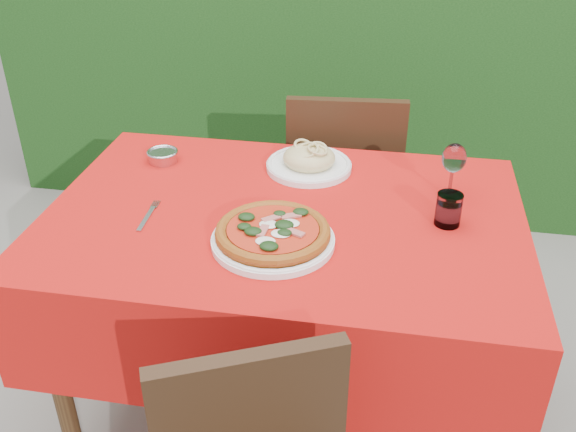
% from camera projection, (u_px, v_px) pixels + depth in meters
% --- Properties ---
extents(ground, '(60.00, 60.00, 0.00)m').
position_uv_depth(ground, '(285.00, 411.00, 2.08)').
color(ground, slate).
rests_on(ground, ground).
extents(hedge, '(3.20, 0.55, 1.78)m').
position_uv_depth(hedge, '(345.00, 11.00, 2.92)').
color(hedge, black).
rests_on(hedge, ground).
extents(dining_table, '(1.26, 0.86, 0.75)m').
position_uv_depth(dining_table, '(284.00, 259.00, 1.78)').
color(dining_table, '#402A14').
rests_on(dining_table, ground).
extents(chair_far, '(0.43, 0.43, 0.88)m').
position_uv_depth(chair_far, '(343.00, 188.00, 2.33)').
color(chair_far, black).
rests_on(chair_far, ground).
extents(pizza_plate, '(0.34, 0.34, 0.06)m').
position_uv_depth(pizza_plate, '(273.00, 235.00, 1.55)').
color(pizza_plate, white).
rests_on(pizza_plate, dining_table).
extents(pasta_plate, '(0.25, 0.25, 0.07)m').
position_uv_depth(pasta_plate, '(309.00, 161.00, 1.91)').
color(pasta_plate, white).
rests_on(pasta_plate, dining_table).
extents(water_glass, '(0.07, 0.07, 0.09)m').
position_uv_depth(water_glass, '(448.00, 211.00, 1.63)').
color(water_glass, silver).
rests_on(water_glass, dining_table).
extents(wine_glass, '(0.07, 0.07, 0.16)m').
position_uv_depth(wine_glass, '(454.00, 160.00, 1.71)').
color(wine_glass, silver).
rests_on(wine_glass, dining_table).
extents(fork, '(0.03, 0.17, 0.00)m').
position_uv_depth(fork, '(146.00, 219.00, 1.66)').
color(fork, '#B4B4BB').
rests_on(fork, dining_table).
extents(steel_ramekin, '(0.09, 0.09, 0.03)m').
position_uv_depth(steel_ramekin, '(163.00, 157.00, 1.95)').
color(steel_ramekin, silver).
rests_on(steel_ramekin, dining_table).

